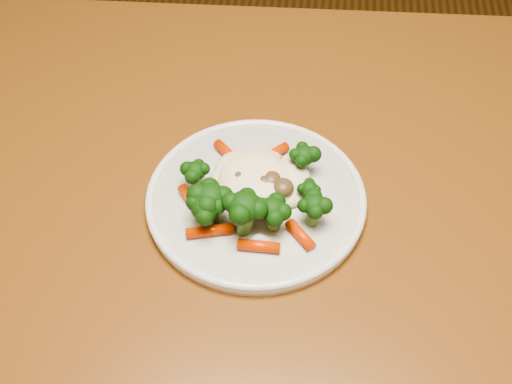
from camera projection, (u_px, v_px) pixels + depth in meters
dining_table at (173, 263)px, 0.79m from camera, size 1.28×0.89×0.75m
plate at (256, 200)px, 0.72m from camera, size 0.25×0.25×0.01m
meal at (251, 193)px, 0.69m from camera, size 0.17×0.16×0.05m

